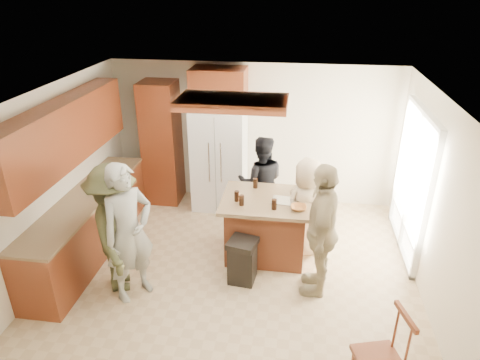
# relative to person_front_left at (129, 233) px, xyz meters

# --- Properties ---
(person_front_left) EXTENTS (0.80, 0.83, 1.84)m
(person_front_left) POSITION_rel_person_front_left_xyz_m (0.00, 0.00, 0.00)
(person_front_left) COLOR gray
(person_front_left) RESTS_ON ground
(person_behind_left) EXTENTS (0.81, 0.57, 1.56)m
(person_behind_left) POSITION_rel_person_front_left_xyz_m (1.44, 1.97, -0.14)
(person_behind_left) COLOR black
(person_behind_left) RESTS_ON ground
(person_behind_right) EXTENTS (0.88, 0.77, 1.51)m
(person_behind_right) POSITION_rel_person_front_left_xyz_m (2.17, 1.27, -0.17)
(person_behind_right) COLOR tan
(person_behind_right) RESTS_ON ground
(person_side_right) EXTENTS (0.64, 1.11, 1.81)m
(person_side_right) POSITION_rel_person_front_left_xyz_m (2.35, 0.43, -0.02)
(person_side_right) COLOR tan
(person_side_right) RESTS_ON ground
(person_counter) EXTENTS (0.90, 1.24, 1.75)m
(person_counter) POSITION_rel_person_front_left_xyz_m (-0.24, 0.14, -0.05)
(person_counter) COLOR #424327
(person_counter) RESTS_ON ground
(left_cabinetry) EXTENTS (0.64, 3.00, 2.30)m
(left_cabinetry) POSITION_rel_person_front_left_xyz_m (-1.05, 0.84, 0.03)
(left_cabinetry) COLOR maroon
(left_cabinetry) RESTS_ON ground
(back_wall_units) EXTENTS (1.80, 0.60, 2.45)m
(back_wall_units) POSITION_rel_person_front_left_xyz_m (-0.14, 2.64, 0.46)
(back_wall_units) COLOR maroon
(back_wall_units) RESTS_ON ground
(refrigerator) EXTENTS (0.90, 0.76, 1.80)m
(refrigerator) POSITION_rel_person_front_left_xyz_m (0.65, 2.56, -0.02)
(refrigerator) COLOR white
(refrigerator) RESTS_ON ground
(kitchen_island) EXTENTS (1.28, 1.03, 0.93)m
(kitchen_island) POSITION_rel_person_front_left_xyz_m (1.60, 1.13, -0.45)
(kitchen_island) COLOR #A64D2A
(kitchen_island) RESTS_ON ground
(island_items) EXTENTS (1.01, 0.73, 0.15)m
(island_items) POSITION_rel_person_front_left_xyz_m (1.77, 1.04, 0.05)
(island_items) COLOR silver
(island_items) RESTS_ON kitchen_island
(trash_bin) EXTENTS (0.43, 0.43, 0.63)m
(trash_bin) POSITION_rel_person_front_left_xyz_m (1.35, 0.47, -0.60)
(trash_bin) COLOR black
(trash_bin) RESTS_ON ground
(spindle_chair) EXTENTS (0.52, 0.52, 0.99)m
(spindle_chair) POSITION_rel_person_front_left_xyz_m (2.90, -1.10, -0.47)
(spindle_chair) COLOR maroon
(spindle_chair) RESTS_ON ground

